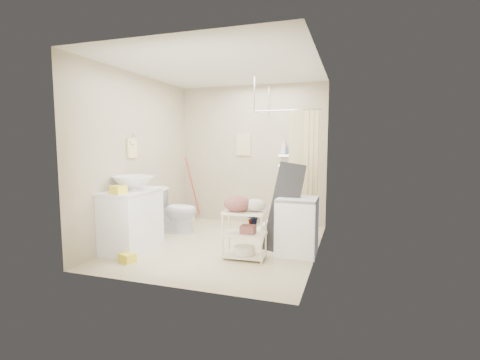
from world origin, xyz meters
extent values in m
plane|color=beige|center=(0.00, 0.00, 0.00)|extent=(3.20, 3.20, 0.00)
cube|color=silver|center=(0.00, 0.00, 2.60)|extent=(2.80, 3.20, 0.04)
cube|color=#B9AD90|center=(0.00, 1.60, 1.30)|extent=(2.80, 0.04, 2.60)
cube|color=#B9AD90|center=(0.00, -1.60, 1.30)|extent=(2.80, 0.04, 2.60)
cube|color=#B9AD90|center=(-1.40, 0.00, 1.30)|extent=(0.04, 3.20, 2.60)
cube|color=#B9AD90|center=(1.40, 0.00, 1.30)|extent=(0.04, 3.20, 2.60)
cube|color=silver|center=(-1.16, -0.56, 0.43)|extent=(0.59, 1.00, 0.86)
imported|color=silver|center=(-1.13, -0.55, 0.96)|extent=(0.57, 0.57, 0.20)
cube|color=yellow|center=(-1.08, -0.95, 0.92)|extent=(0.23, 0.20, 0.11)
cube|color=yellow|center=(-0.89, -1.07, 0.08)|extent=(0.35, 0.30, 0.16)
imported|color=silver|center=(-1.04, 0.50, 0.38)|extent=(0.78, 0.48, 0.76)
imported|color=brown|center=(0.03, 1.43, 0.15)|extent=(0.18, 0.13, 0.31)
imported|color=brown|center=(0.12, 1.42, 0.15)|extent=(0.22, 0.21, 0.31)
cube|color=beige|center=(-0.15, 1.58, 1.50)|extent=(0.28, 0.03, 0.42)
imported|color=silver|center=(0.63, 1.53, 1.45)|extent=(0.13, 0.13, 0.26)
imported|color=#30579C|center=(0.75, 1.50, 1.41)|extent=(0.10, 0.10, 0.19)
cube|color=white|center=(1.14, -0.06, 0.39)|extent=(0.54, 0.56, 0.78)
camera|label=1|loc=(1.85, -4.75, 1.53)|focal=26.00mm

